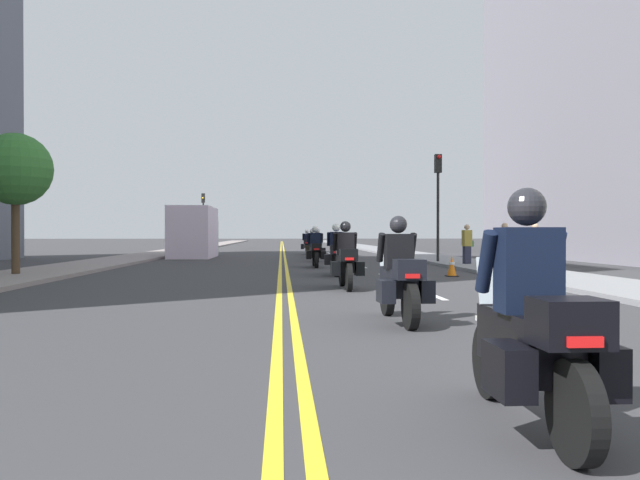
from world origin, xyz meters
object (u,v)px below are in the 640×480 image
motorcycle_1 (400,279)px  pedestrian_1 (535,249)px  street_tree_0 (15,170)px  traffic_light_near (438,188)px  motorcycle_4 (315,251)px  pedestrian_2 (504,247)px  motorcycle_3 (336,255)px  parked_truck (195,235)px  motorcycle_7 (307,244)px  motorcycle_6 (312,246)px  motorcycle_0 (533,332)px  traffic_light_far (203,211)px  traffic_cone_1 (452,266)px  motorcycle_2 (346,261)px  motorcycle_5 (317,248)px  pedestrian_0 (467,245)px

motorcycle_1 → pedestrian_1: pedestrian_1 is taller
street_tree_0 → traffic_light_near: bearing=27.8°
motorcycle_4 → pedestrian_1: 8.67m
traffic_light_near → pedestrian_2: bearing=-82.3°
motorcycle_3 → pedestrian_2: bearing=15.6°
pedestrian_1 → parked_truck: bearing=33.8°
motorcycle_7 → pedestrian_1: size_ratio=1.30×
motorcycle_6 → traffic_light_near: bearing=-56.6°
motorcycle_0 → traffic_light_far: 51.70m
street_tree_0 → traffic_cone_1: bearing=-1.1°
motorcycle_3 → street_tree_0: bearing=-173.7°
traffic_cone_1 → pedestrian_1: pedestrian_1 is taller
motorcycle_2 → motorcycle_6: size_ratio=0.99×
motorcycle_5 → motorcycle_7: size_ratio=1.00×
motorcycle_3 → pedestrian_0: size_ratio=1.36×
motorcycle_4 → motorcycle_6: size_ratio=1.00×
motorcycle_6 → street_tree_0: 18.78m
motorcycle_0 → motorcycle_5: bearing=90.0°
motorcycle_1 → motorcycle_3: motorcycle_3 is taller
motorcycle_5 → pedestrian_0: (5.74, -5.19, 0.23)m
traffic_cone_1 → pedestrian_2: (2.38, 2.03, 0.56)m
motorcycle_2 → motorcycle_6: (0.17, 20.47, -0.01)m
motorcycle_1 → pedestrian_1: (6.13, 10.13, 0.21)m
motorcycle_3 → motorcycle_5: 10.23m
pedestrian_1 → parked_truck: (-12.74, 16.93, 0.41)m
motorcycle_5 → motorcycle_7: motorcycle_5 is taller
motorcycle_4 → motorcycle_7: motorcycle_4 is taller
motorcycle_5 → traffic_light_near: bearing=-28.2°
motorcycle_3 → motorcycle_7: size_ratio=1.07×
traffic_cone_1 → pedestrian_2: 3.18m
motorcycle_0 → pedestrian_2: size_ratio=1.23×
motorcycle_7 → traffic_cone_1: bearing=-77.6°
motorcycle_7 → traffic_light_far: 16.57m
pedestrian_0 → motorcycle_1: bearing=-126.7°
traffic_cone_1 → street_tree_0: bearing=178.9°
parked_truck → motorcycle_3: bearing=-67.8°
motorcycle_6 → motorcycle_3: bearing=-88.8°
motorcycle_0 → motorcycle_6: bearing=90.0°
motorcycle_4 → parked_truck: (-6.21, 11.23, 0.63)m
motorcycle_0 → pedestrian_2: pedestrian_2 is taller
motorcycle_1 → motorcycle_6: (-0.03, 26.28, 0.00)m
motorcycle_3 → motorcycle_6: 15.38m
motorcycle_1 → street_tree_0: size_ratio=0.51×
motorcycle_0 → parked_truck: parked_truck is taller
motorcycle_2 → motorcycle_3: (0.20, 5.08, -0.00)m
motorcycle_5 → parked_truck: parked_truck is taller
motorcycle_1 → motorcycle_4: 15.84m
motorcycle_5 → motorcycle_4: bearing=-92.4°
pedestrian_1 → motorcycle_3: bearing=79.7°
motorcycle_1 → motorcycle_0: bearing=-93.0°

